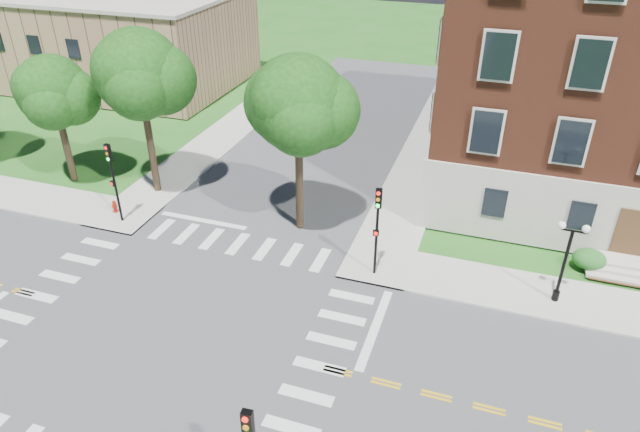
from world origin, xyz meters
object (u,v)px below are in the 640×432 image
(traffic_signal_nw, at_px, (112,173))
(twin_lamp_west, at_px, (566,258))
(traffic_signal_ne, at_px, (377,221))
(fire_hydrant, at_px, (115,207))

(traffic_signal_nw, distance_m, twin_lamp_west, 23.83)
(traffic_signal_ne, bearing_deg, twin_lamp_west, 4.53)
(traffic_signal_nw, relative_size, fire_hydrant, 6.40)
(traffic_signal_ne, height_order, twin_lamp_west, traffic_signal_ne)
(traffic_signal_nw, relative_size, twin_lamp_west, 1.13)
(traffic_signal_nw, height_order, fire_hydrant, traffic_signal_nw)
(fire_hydrant, bearing_deg, twin_lamp_west, -0.72)
(traffic_signal_ne, relative_size, fire_hydrant, 6.40)
(twin_lamp_west, bearing_deg, traffic_signal_nw, -179.00)
(traffic_signal_nw, xyz_separation_m, fire_hydrant, (-0.96, 0.73, -2.72))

